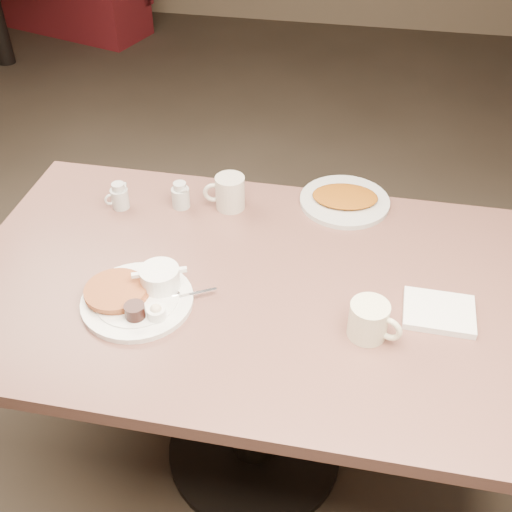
% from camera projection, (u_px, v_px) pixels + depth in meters
% --- Properties ---
extents(room, '(7.04, 8.04, 2.84)m').
position_uv_depth(room, '(254.00, 24.00, 1.16)').
color(room, '#4C3F33').
rests_on(room, ground).
extents(diner_table, '(1.50, 0.90, 0.75)m').
position_uv_depth(diner_table, '(255.00, 329.00, 1.68)').
color(diner_table, '#84564C').
rests_on(diner_table, ground).
extents(main_plate, '(0.36, 0.35, 0.07)m').
position_uv_depth(main_plate, '(139.00, 294.00, 1.51)').
color(main_plate, white).
rests_on(main_plate, diner_table).
extents(coffee_mug_near, '(0.14, 0.12, 0.09)m').
position_uv_depth(coffee_mug_near, '(370.00, 320.00, 1.41)').
color(coffee_mug_near, white).
rests_on(coffee_mug_near, diner_table).
extents(napkin, '(0.17, 0.14, 0.02)m').
position_uv_depth(napkin, '(439.00, 312.00, 1.48)').
color(napkin, white).
rests_on(napkin, diner_table).
extents(coffee_mug_far, '(0.13, 0.10, 0.10)m').
position_uv_depth(coffee_mug_far, '(229.00, 192.00, 1.80)').
color(coffee_mug_far, beige).
rests_on(coffee_mug_far, diner_table).
extents(creamer_left, '(0.07, 0.07, 0.08)m').
position_uv_depth(creamer_left, '(119.00, 197.00, 1.80)').
color(creamer_left, beige).
rests_on(creamer_left, diner_table).
extents(creamer_right, '(0.07, 0.07, 0.08)m').
position_uv_depth(creamer_right, '(180.00, 196.00, 1.81)').
color(creamer_right, beige).
rests_on(creamer_right, diner_table).
extents(hash_plate, '(0.29, 0.29, 0.04)m').
position_uv_depth(hash_plate, '(345.00, 200.00, 1.83)').
color(hash_plate, beige).
rests_on(hash_plate, diner_table).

